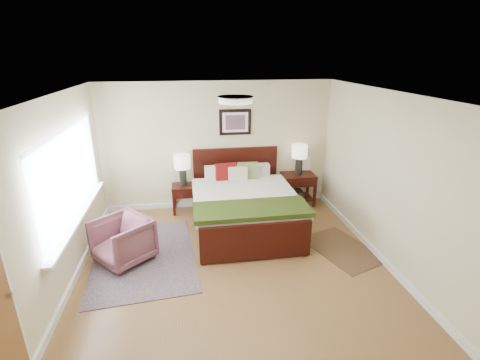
{
  "coord_description": "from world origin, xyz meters",
  "views": [
    {
      "loc": [
        -0.6,
        -4.15,
        2.99
      ],
      "look_at": [
        0.22,
        1.05,
        1.05
      ],
      "focal_mm": 26.0,
      "sensor_mm": 36.0,
      "label": 1
    }
  ],
  "objects": [
    {
      "name": "floor",
      "position": [
        0.0,
        0.0,
        0.0
      ],
      "size": [
        5.0,
        5.0,
        0.0
      ],
      "primitive_type": "plane",
      "color": "brown",
      "rests_on": "ground"
    },
    {
      "name": "back_wall",
      "position": [
        0.0,
        2.5,
        1.25
      ],
      "size": [
        4.5,
        0.04,
        2.5
      ],
      "primitive_type": "cube",
      "color": "beige",
      "rests_on": "ground"
    },
    {
      "name": "front_wall",
      "position": [
        0.0,
        -2.5,
        1.25
      ],
      "size": [
        4.5,
        0.04,
        2.5
      ],
      "primitive_type": "cube",
      "color": "beige",
      "rests_on": "ground"
    },
    {
      "name": "left_wall",
      "position": [
        -2.25,
        0.0,
        1.25
      ],
      "size": [
        0.04,
        5.0,
        2.5
      ],
      "primitive_type": "cube",
      "color": "beige",
      "rests_on": "ground"
    },
    {
      "name": "right_wall",
      "position": [
        2.25,
        0.0,
        1.25
      ],
      "size": [
        0.04,
        5.0,
        2.5
      ],
      "primitive_type": "cube",
      "color": "beige",
      "rests_on": "ground"
    },
    {
      "name": "ceiling",
      "position": [
        0.0,
        0.0,
        2.5
      ],
      "size": [
        4.5,
        5.0,
        0.02
      ],
      "primitive_type": "cube",
      "color": "white",
      "rests_on": "back_wall"
    },
    {
      "name": "window",
      "position": [
        -2.2,
        0.7,
        1.38
      ],
      "size": [
        0.11,
        2.72,
        1.32
      ],
      "color": "silver",
      "rests_on": "left_wall"
    },
    {
      "name": "ceil_fixture",
      "position": [
        0.0,
        0.0,
        2.47
      ],
      "size": [
        0.44,
        0.44,
        0.08
      ],
      "color": "white",
      "rests_on": "ceiling"
    },
    {
      "name": "bed",
      "position": [
        0.35,
        1.41,
        0.55
      ],
      "size": [
        1.82,
        2.21,
        1.19
      ],
      "color": "black",
      "rests_on": "ground"
    },
    {
      "name": "wall_art",
      "position": [
        0.35,
        2.47,
        1.72
      ],
      "size": [
        0.62,
        0.05,
        0.5
      ],
      "color": "black",
      "rests_on": "back_wall"
    },
    {
      "name": "nightstand_left",
      "position": [
        -0.71,
        2.25,
        0.43
      ],
      "size": [
        0.46,
        0.41,
        0.55
      ],
      "color": "black",
      "rests_on": "ground"
    },
    {
      "name": "nightstand_right",
      "position": [
        1.62,
        2.26,
        0.4
      ],
      "size": [
        0.66,
        0.49,
        0.65
      ],
      "color": "black",
      "rests_on": "ground"
    },
    {
      "name": "lamp_left",
      "position": [
        -0.71,
        2.27,
        0.97
      ],
      "size": [
        0.31,
        0.31,
        0.61
      ],
      "color": "black",
      "rests_on": "nightstand_left"
    },
    {
      "name": "lamp_right",
      "position": [
        1.62,
        2.27,
        1.08
      ],
      "size": [
        0.31,
        0.31,
        0.61
      ],
      "color": "black",
      "rests_on": "nightstand_right"
    },
    {
      "name": "armchair",
      "position": [
        -1.63,
        0.63,
        0.34
      ],
      "size": [
        1.05,
        1.05,
        0.69
      ],
      "primitive_type": "imported",
      "rotation": [
        0.0,
        0.0,
        -0.85
      ],
      "color": "brown",
      "rests_on": "ground"
    },
    {
      "name": "rug_persian",
      "position": [
        -1.35,
        0.66,
        0.01
      ],
      "size": [
        1.7,
        2.27,
        0.01
      ],
      "primitive_type": "cube",
      "rotation": [
        0.0,
        0.0,
        0.09
      ],
      "color": "#0D1445",
      "rests_on": "ground"
    },
    {
      "name": "rug_navy",
      "position": [
        1.8,
        0.41,
        0.01
      ],
      "size": [
        1.2,
        1.45,
        0.01
      ],
      "primitive_type": "cube",
      "rotation": [
        0.0,
        0.0,
        0.35
      ],
      "color": "black",
      "rests_on": "ground"
    }
  ]
}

